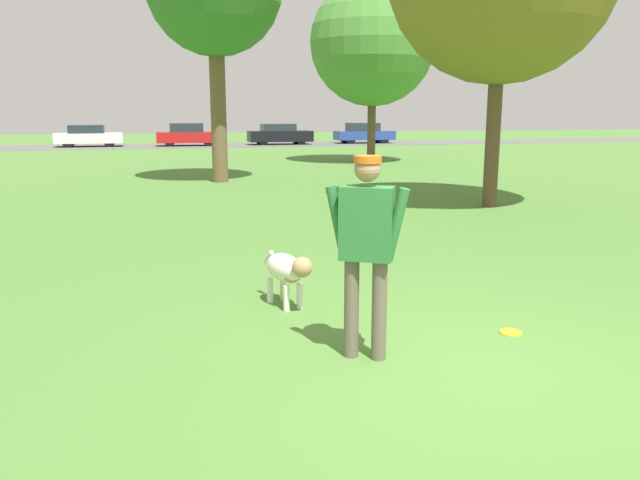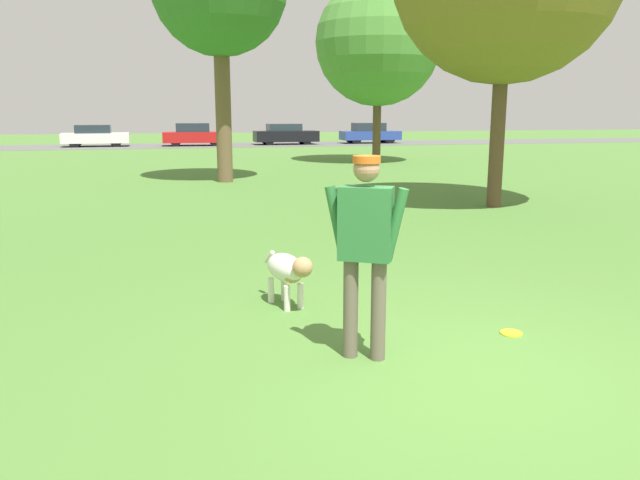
{
  "view_description": "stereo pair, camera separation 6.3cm",
  "coord_description": "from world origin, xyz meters",
  "px_view_note": "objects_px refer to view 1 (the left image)",
  "views": [
    {
      "loc": [
        -2.42,
        -4.38,
        2.12
      ],
      "look_at": [
        -0.9,
        1.34,
        0.9
      ],
      "focal_mm": 35.0,
      "sensor_mm": 36.0,
      "label": 1
    },
    {
      "loc": [
        -2.36,
        -4.39,
        2.12
      ],
      "look_at": [
        -0.9,
        1.34,
        0.9
      ],
      "focal_mm": 35.0,
      "sensor_mm": 36.0,
      "label": 2
    }
  ],
  "objects_px": {
    "parked_car_white": "(89,136)",
    "parked_car_red": "(188,135)",
    "parked_car_black": "(280,134)",
    "tree_far_right": "(373,42)",
    "frisbee": "(511,332)",
    "parked_car_blue": "(364,133)",
    "person": "(366,239)",
    "dog": "(287,270)"
  },
  "relations": [
    {
      "from": "tree_far_right",
      "to": "parked_car_red",
      "type": "relative_size",
      "value": 1.88
    },
    {
      "from": "parked_car_red",
      "to": "parked_car_blue",
      "type": "relative_size",
      "value": 1.0
    },
    {
      "from": "parked_car_red",
      "to": "parked_car_black",
      "type": "xyz_separation_m",
      "value": [
        5.85,
        0.16,
        -0.03
      ]
    },
    {
      "from": "parked_car_black",
      "to": "parked_car_blue",
      "type": "bearing_deg",
      "value": 1.69
    },
    {
      "from": "parked_car_white",
      "to": "parked_car_red",
      "type": "height_order",
      "value": "parked_car_red"
    },
    {
      "from": "frisbee",
      "to": "tree_far_right",
      "type": "height_order",
      "value": "tree_far_right"
    },
    {
      "from": "frisbee",
      "to": "parked_car_blue",
      "type": "distance_m",
      "value": 37.09
    },
    {
      "from": "parked_car_black",
      "to": "dog",
      "type": "bearing_deg",
      "value": -101.59
    },
    {
      "from": "tree_far_right",
      "to": "parked_car_blue",
      "type": "relative_size",
      "value": 1.88
    },
    {
      "from": "frisbee",
      "to": "tree_far_right",
      "type": "bearing_deg",
      "value": 74.23
    },
    {
      "from": "person",
      "to": "parked_car_white",
      "type": "bearing_deg",
      "value": 128.07
    },
    {
      "from": "parked_car_blue",
      "to": "parked_car_red",
      "type": "bearing_deg",
      "value": -177.45
    },
    {
      "from": "frisbee",
      "to": "tree_far_right",
      "type": "relative_size",
      "value": 0.03
    },
    {
      "from": "parked_car_white",
      "to": "dog",
      "type": "bearing_deg",
      "value": -82.79
    },
    {
      "from": "parked_car_black",
      "to": "tree_far_right",
      "type": "bearing_deg",
      "value": -87.07
    },
    {
      "from": "parked_car_white",
      "to": "parked_car_blue",
      "type": "height_order",
      "value": "parked_car_blue"
    },
    {
      "from": "parked_car_black",
      "to": "parked_car_white",
      "type": "bearing_deg",
      "value": 177.86
    },
    {
      "from": "tree_far_right",
      "to": "parked_car_blue",
      "type": "xyz_separation_m",
      "value": [
        4.97,
        15.47,
        -4.22
      ]
    },
    {
      "from": "dog",
      "to": "parked_car_red",
      "type": "height_order",
      "value": "parked_car_red"
    },
    {
      "from": "parked_car_blue",
      "to": "dog",
      "type": "bearing_deg",
      "value": -109.5
    },
    {
      "from": "dog",
      "to": "tree_far_right",
      "type": "distance_m",
      "value": 20.65
    },
    {
      "from": "person",
      "to": "dog",
      "type": "distance_m",
      "value": 1.75
    },
    {
      "from": "parked_car_black",
      "to": "parked_car_red",
      "type": "bearing_deg",
      "value": -178.82
    },
    {
      "from": "parked_car_white",
      "to": "parked_car_blue",
      "type": "bearing_deg",
      "value": -1.67
    },
    {
      "from": "parked_car_white",
      "to": "parked_car_red",
      "type": "bearing_deg",
      "value": -6.21
    },
    {
      "from": "parked_car_red",
      "to": "person",
      "type": "bearing_deg",
      "value": -87.94
    },
    {
      "from": "frisbee",
      "to": "parked_car_blue",
      "type": "height_order",
      "value": "parked_car_blue"
    },
    {
      "from": "frisbee",
      "to": "parked_car_red",
      "type": "xyz_separation_m",
      "value": [
        -1.08,
        35.15,
        0.67
      ]
    },
    {
      "from": "dog",
      "to": "parked_car_blue",
      "type": "bearing_deg",
      "value": 141.79
    },
    {
      "from": "person",
      "to": "parked_car_red",
      "type": "relative_size",
      "value": 0.44
    },
    {
      "from": "dog",
      "to": "tree_far_right",
      "type": "xyz_separation_m",
      "value": [
        7.59,
        18.67,
        4.47
      ]
    },
    {
      "from": "parked_car_white",
      "to": "person",
      "type": "bearing_deg",
      "value": -82.61
    },
    {
      "from": "person",
      "to": "parked_car_white",
      "type": "relative_size",
      "value": 0.45
    },
    {
      "from": "dog",
      "to": "parked_car_white",
      "type": "xyz_separation_m",
      "value": [
        -5.08,
        34.28,
        0.23
      ]
    },
    {
      "from": "tree_far_right",
      "to": "parked_car_black",
      "type": "relative_size",
      "value": 1.81
    },
    {
      "from": "person",
      "to": "parked_car_white",
      "type": "xyz_separation_m",
      "value": [
        -5.43,
        35.87,
        -0.4
      ]
    },
    {
      "from": "person",
      "to": "parked_car_red",
      "type": "distance_m",
      "value": 35.36
    },
    {
      "from": "tree_far_right",
      "to": "parked_car_red",
      "type": "bearing_deg",
      "value": 114.09
    },
    {
      "from": "frisbee",
      "to": "parked_car_white",
      "type": "distance_m",
      "value": 36.35
    },
    {
      "from": "person",
      "to": "parked_car_blue",
      "type": "distance_m",
      "value": 37.76
    },
    {
      "from": "person",
      "to": "tree_far_right",
      "type": "height_order",
      "value": "tree_far_right"
    },
    {
      "from": "parked_car_white",
      "to": "tree_far_right",
      "type": "bearing_deg",
      "value": -52.14
    }
  ]
}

